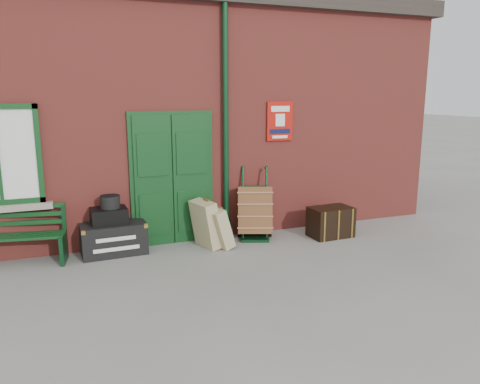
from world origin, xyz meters
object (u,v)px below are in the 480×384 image
houdini_trunk (114,238)px  porter_trolley (255,211)px  dark_trunk (331,222)px  bench (13,234)px

houdini_trunk → porter_trolley: bearing=-2.7°
houdini_trunk → dark_trunk: bearing=-9.2°
houdini_trunk → porter_trolley: porter_trolley is taller
porter_trolley → dark_trunk: size_ratio=1.65×
dark_trunk → bench: bearing=171.7°
houdini_trunk → porter_trolley: size_ratio=0.82×
bench → dark_trunk: size_ratio=2.06×
porter_trolley → houdini_trunk: bearing=-160.1°
bench → dark_trunk: 5.24m
porter_trolley → dark_trunk: 1.39m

